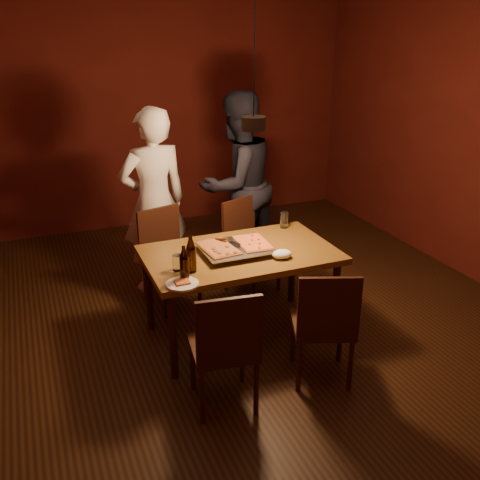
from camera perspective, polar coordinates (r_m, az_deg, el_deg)
name	(u,v)px	position (r m, az deg, el deg)	size (l,w,h in m)	color
room_shell	(253,171)	(4.03, 1.41, 7.41)	(6.00, 6.00, 6.00)	#37210F
dining_table	(240,260)	(4.25, 0.00, -2.18)	(1.50, 0.90, 0.75)	brown
chair_far_left	(166,248)	(4.87, -7.93, -0.88)	(0.51, 0.51, 0.49)	#38190F
chair_far_right	(246,237)	(5.09, 0.70, 0.35)	(0.55, 0.55, 0.49)	#38190F
chair_near_left	(226,340)	(3.48, -1.54, -10.66)	(0.47, 0.47, 0.49)	#38190F
chair_near_right	(325,317)	(3.77, 9.07, -8.16)	(0.54, 0.54, 0.49)	#38190F
pizza_tray	(236,250)	(4.20, -0.41, -1.02)	(0.55, 0.45, 0.05)	silver
pizza_meat	(218,248)	(4.14, -2.33, -0.84)	(0.24, 0.38, 0.02)	maroon
pizza_cheese	(253,242)	(4.24, 1.39, -0.27)	(0.23, 0.37, 0.02)	gold
spatula	(234,244)	(4.20, -0.69, -0.46)	(0.09, 0.24, 0.04)	silver
beer_bottle_a	(184,263)	(3.73, -5.98, -2.47)	(0.07, 0.07, 0.25)	black
beer_bottle_b	(191,254)	(3.84, -5.25, -1.49)	(0.07, 0.07, 0.28)	black
water_glass_left	(178,263)	(3.91, -6.67, -2.42)	(0.07, 0.07, 0.12)	silver
water_glass_right	(284,220)	(4.71, 4.73, 2.14)	(0.07, 0.07, 0.14)	silver
plate_slice	(182,284)	(3.71, -6.17, -4.67)	(0.23, 0.23, 0.03)	white
napkin	(282,254)	(4.10, 4.49, -1.51)	(0.16, 0.12, 0.07)	white
diner_white	(154,202)	(5.05, -9.15, 4.01)	(0.64, 0.42, 1.76)	silver
diner_dark	(237,185)	(5.39, -0.29, 5.91)	(0.90, 0.70, 1.84)	black
pendant_lamp	(254,122)	(3.95, 1.46, 12.47)	(0.18, 0.18, 1.10)	black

